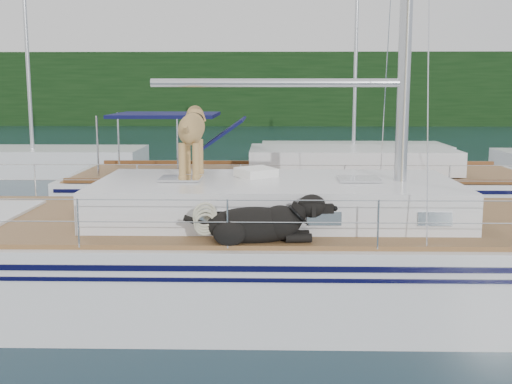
{
  "coord_description": "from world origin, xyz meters",
  "views": [
    {
      "loc": [
        0.7,
        -9.25,
        3.14
      ],
      "look_at": [
        0.5,
        0.2,
        1.6
      ],
      "focal_mm": 45.0,
      "sensor_mm": 36.0,
      "label": 1
    }
  ],
  "objects": [
    {
      "name": "bg_boat_center",
      "position": [
        4.0,
        16.0,
        0.45
      ],
      "size": [
        7.2,
        3.0,
        11.65
      ],
      "color": "silver",
      "rests_on": "ground"
    },
    {
      "name": "shore_bank",
      "position": [
        0.0,
        46.2,
        0.6
      ],
      "size": [
        92.0,
        1.0,
        1.2
      ],
      "primitive_type": "cube",
      "color": "#595147",
      "rests_on": "ground"
    },
    {
      "name": "ground",
      "position": [
        0.0,
        0.0,
        0.0
      ],
      "size": [
        120.0,
        120.0,
        0.0
      ],
      "primitive_type": "plane",
      "color": "black",
      "rests_on": "ground"
    },
    {
      "name": "main_sailboat",
      "position": [
        0.09,
        -0.0,
        0.69
      ],
      "size": [
        12.0,
        3.8,
        14.01
      ],
      "color": "silver",
      "rests_on": "ground"
    },
    {
      "name": "bg_boat_west",
      "position": [
        -8.0,
        14.0,
        0.45
      ],
      "size": [
        8.0,
        3.0,
        11.65
      ],
      "color": "silver",
      "rests_on": "ground"
    },
    {
      "name": "neighbor_sailboat",
      "position": [
        1.56,
        5.99,
        0.63
      ],
      "size": [
        11.0,
        3.5,
        13.3
      ],
      "color": "silver",
      "rests_on": "ground"
    },
    {
      "name": "tree_line",
      "position": [
        0.0,
        45.0,
        3.0
      ],
      "size": [
        90.0,
        3.0,
        6.0
      ],
      "primitive_type": "cube",
      "color": "black",
      "rests_on": "ground"
    }
  ]
}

